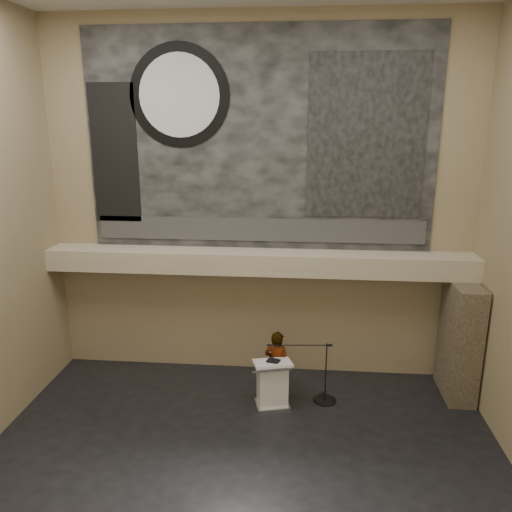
# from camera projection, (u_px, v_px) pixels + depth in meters

# --- Properties ---
(floor) EXTENTS (10.00, 10.00, 0.00)m
(floor) POSITION_uv_depth(u_px,v_px,m) (240.00, 472.00, 9.04)
(floor) COLOR black
(floor) RESTS_ON ground
(wall_back) EXTENTS (10.00, 0.02, 8.50)m
(wall_back) POSITION_uv_depth(u_px,v_px,m) (259.00, 204.00, 11.76)
(wall_back) COLOR #8C7B59
(wall_back) RESTS_ON floor
(wall_front) EXTENTS (10.00, 0.02, 8.50)m
(wall_front) POSITION_uv_depth(u_px,v_px,m) (176.00, 364.00, 4.08)
(wall_front) COLOR #8C7B59
(wall_front) RESTS_ON floor
(soffit) EXTENTS (10.00, 0.80, 0.50)m
(soffit) POSITION_uv_depth(u_px,v_px,m) (258.00, 262.00, 11.72)
(soffit) COLOR tan
(soffit) RESTS_ON wall_back
(sprinkler_left) EXTENTS (0.04, 0.04, 0.06)m
(sprinkler_left) POSITION_uv_depth(u_px,v_px,m) (191.00, 272.00, 11.89)
(sprinkler_left) COLOR #B2893D
(sprinkler_left) RESTS_ON soffit
(sprinkler_right) EXTENTS (0.04, 0.04, 0.06)m
(sprinkler_right) POSITION_uv_depth(u_px,v_px,m) (339.00, 276.00, 11.58)
(sprinkler_right) COLOR #B2893D
(sprinkler_right) RESTS_ON soffit
(banner) EXTENTS (8.00, 0.05, 5.00)m
(banner) POSITION_uv_depth(u_px,v_px,m) (259.00, 141.00, 11.35)
(banner) COLOR black
(banner) RESTS_ON wall_back
(banner_text_strip) EXTENTS (7.76, 0.02, 0.55)m
(banner_text_strip) POSITION_uv_depth(u_px,v_px,m) (259.00, 230.00, 11.85)
(banner_text_strip) COLOR #2F2F2F
(banner_text_strip) RESTS_ON banner
(banner_clock_rim) EXTENTS (2.30, 0.02, 2.30)m
(banner_clock_rim) POSITION_uv_depth(u_px,v_px,m) (179.00, 96.00, 11.20)
(banner_clock_rim) COLOR black
(banner_clock_rim) RESTS_ON banner
(banner_clock_face) EXTENTS (1.84, 0.02, 1.84)m
(banner_clock_face) POSITION_uv_depth(u_px,v_px,m) (179.00, 96.00, 11.18)
(banner_clock_face) COLOR silver
(banner_clock_face) RESTS_ON banner
(banner_building_print) EXTENTS (2.60, 0.02, 3.60)m
(banner_building_print) POSITION_uv_depth(u_px,v_px,m) (366.00, 137.00, 11.07)
(banner_building_print) COLOR black
(banner_building_print) RESTS_ON banner
(banner_brick_print) EXTENTS (1.10, 0.02, 3.20)m
(banner_brick_print) POSITION_uv_depth(u_px,v_px,m) (115.00, 154.00, 11.69)
(banner_brick_print) COLOR black
(banner_brick_print) RESTS_ON banner
(stone_pier) EXTENTS (0.60, 1.40, 2.70)m
(stone_pier) POSITION_uv_depth(u_px,v_px,m) (460.00, 340.00, 11.30)
(stone_pier) COLOR #413728
(stone_pier) RESTS_ON floor
(lectern) EXTENTS (0.93, 0.76, 1.14)m
(lectern) POSITION_uv_depth(u_px,v_px,m) (272.00, 384.00, 10.98)
(lectern) COLOR silver
(lectern) RESTS_ON floor
(binder) EXTENTS (0.32, 0.29, 0.04)m
(binder) POSITION_uv_depth(u_px,v_px,m) (273.00, 361.00, 10.82)
(binder) COLOR black
(binder) RESTS_ON lectern
(papers) EXTENTS (0.29, 0.33, 0.00)m
(papers) POSITION_uv_depth(u_px,v_px,m) (267.00, 363.00, 10.78)
(papers) COLOR silver
(papers) RESTS_ON lectern
(speaker_person) EXTENTS (0.69, 0.56, 1.63)m
(speaker_person) POSITION_uv_depth(u_px,v_px,m) (277.00, 365.00, 11.28)
(speaker_person) COLOR beige
(speaker_person) RESTS_ON floor
(mic_stand) EXTENTS (1.58, 0.52, 1.41)m
(mic_stand) POSITION_uv_depth(u_px,v_px,m) (323.00, 392.00, 11.30)
(mic_stand) COLOR black
(mic_stand) RESTS_ON floor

